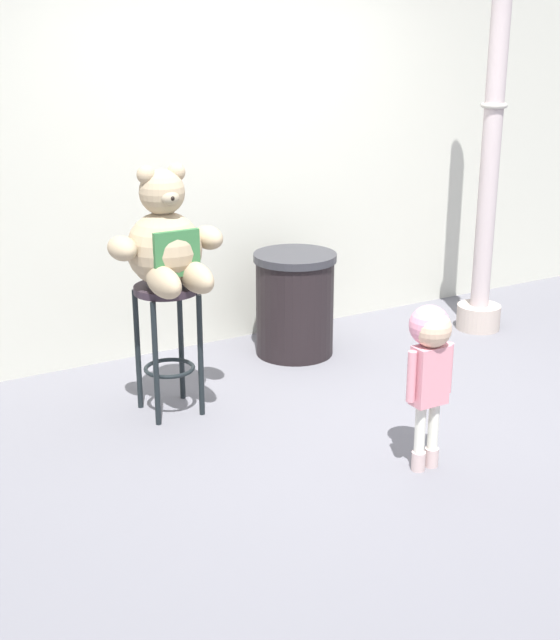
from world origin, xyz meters
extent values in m
plane|color=slate|center=(0.00, 0.00, 0.00)|extent=(24.00, 24.00, 0.00)
cube|color=beige|center=(0.00, 1.76, 1.67)|extent=(7.46, 0.30, 3.34)
cylinder|color=#2A2029|center=(-0.91, 0.67, 0.74)|extent=(0.36, 0.36, 0.04)
cylinder|color=black|center=(-1.04, 0.54, 0.36)|extent=(0.03, 0.03, 0.72)
cylinder|color=black|center=(-0.77, 0.54, 0.36)|extent=(0.03, 0.03, 0.72)
cylinder|color=black|center=(-1.04, 0.81, 0.36)|extent=(0.03, 0.03, 0.72)
cylinder|color=black|center=(-0.77, 0.81, 0.36)|extent=(0.03, 0.03, 0.72)
torus|color=black|center=(-0.91, 0.67, 0.27)|extent=(0.30, 0.30, 0.02)
sphere|color=tan|center=(-0.91, 0.67, 0.97)|extent=(0.42, 0.42, 0.42)
cube|color=#306838|center=(-0.91, 0.50, 0.98)|extent=(0.26, 0.03, 0.25)
sphere|color=tan|center=(-0.91, 0.67, 1.28)|extent=(0.25, 0.25, 0.25)
ellipsoid|color=gray|center=(-0.91, 0.57, 1.27)|extent=(0.10, 0.08, 0.07)
sphere|color=black|center=(-0.91, 0.54, 1.27)|extent=(0.03, 0.03, 0.03)
sphere|color=tan|center=(-0.99, 0.67, 1.38)|extent=(0.10, 0.10, 0.10)
sphere|color=tan|center=(-0.82, 0.67, 1.38)|extent=(0.10, 0.10, 0.10)
ellipsoid|color=tan|center=(-1.16, 0.64, 1.01)|extent=(0.15, 0.23, 0.13)
ellipsoid|color=tan|center=(-0.65, 0.64, 1.01)|extent=(0.15, 0.23, 0.13)
ellipsoid|color=tan|center=(-1.00, 0.47, 0.84)|extent=(0.14, 0.35, 0.17)
ellipsoid|color=tan|center=(-0.81, 0.47, 0.84)|extent=(0.14, 0.35, 0.17)
cylinder|color=#C5AAA7|center=(-0.11, -0.62, 0.05)|extent=(0.07, 0.07, 0.10)
cylinder|color=silver|center=(-0.11, -0.62, 0.23)|extent=(0.05, 0.05, 0.26)
cylinder|color=#C5AAA7|center=(-0.03, -0.62, 0.05)|extent=(0.07, 0.07, 0.10)
cylinder|color=silver|center=(-0.03, -0.62, 0.23)|extent=(0.05, 0.05, 0.26)
cube|color=pink|center=(-0.07, -0.62, 0.51)|extent=(0.18, 0.10, 0.31)
cylinder|color=pink|center=(-0.18, -0.62, 0.52)|extent=(0.04, 0.04, 0.26)
cylinder|color=pink|center=(0.04, -0.62, 0.52)|extent=(0.04, 0.04, 0.26)
sphere|color=#D8B293|center=(-0.07, -0.62, 0.75)|extent=(0.19, 0.19, 0.19)
sphere|color=pink|center=(-0.07, -0.60, 0.76)|extent=(0.20, 0.20, 0.20)
cylinder|color=black|center=(0.21, 1.13, 0.33)|extent=(0.52, 0.52, 0.65)
cylinder|color=#2D2D33|center=(0.21, 1.13, 0.68)|extent=(0.55, 0.55, 0.05)
cylinder|color=#B5A49A|center=(1.65, 0.89, 0.09)|extent=(0.32, 0.32, 0.18)
cylinder|color=#B2A3A3|center=(1.65, 0.89, 1.48)|extent=(0.13, 0.13, 2.61)
torus|color=#ADA89E|center=(1.65, 0.89, 1.61)|extent=(0.18, 0.18, 0.04)
camera|label=1|loc=(-2.72, -3.74, 2.14)|focal=49.66mm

